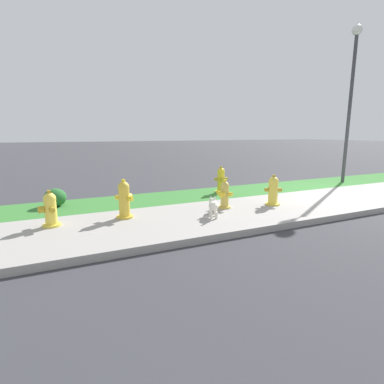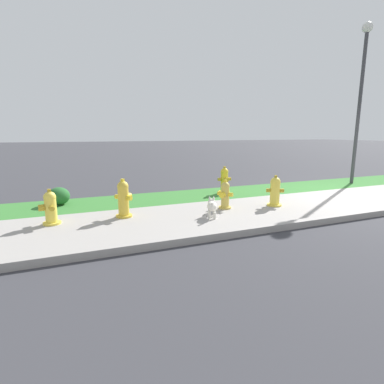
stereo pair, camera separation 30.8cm
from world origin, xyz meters
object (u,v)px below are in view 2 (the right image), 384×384
Objects in this scene: small_white_dog at (212,206)px; fire_hydrant_by_grass_verge at (124,199)px; fire_hydrant_far_end at (225,195)px; fire_hydrant_mid_block at (50,208)px; fire_hydrant_at_driveway at (224,180)px; fire_hydrant_near_corner at (275,191)px; street_lamp at (362,81)px; shrub_bush_far_verge at (59,196)px.

fire_hydrant_by_grass_verge is at bearing 91.48° from small_white_dog.
fire_hydrant_mid_block reaches higher than fire_hydrant_far_end.
fire_hydrant_mid_block is at bearing 26.08° from fire_hydrant_at_driveway.
fire_hydrant_by_grass_verge is at bearing -158.75° from fire_hydrant_near_corner.
fire_hydrant_far_end is 0.78m from small_white_dog.
fire_hydrant_by_grass_verge is 0.16× the size of street_lamp.
shrub_bush_far_verge is (-9.11, 0.36, -3.08)m from street_lamp.
fire_hydrant_far_end is at bearing 45.44° from fire_hydrant_by_grass_verge.
fire_hydrant_by_grass_verge is at bearing -170.60° from street_lamp.
fire_hydrant_far_end is 0.87× the size of fire_hydrant_at_driveway.
shrub_bush_far_verge is at bearing 75.00° from small_white_dog.
fire_hydrant_by_grass_verge is at bearing 33.29° from fire_hydrant_at_driveway.
fire_hydrant_by_grass_verge is 2.21m from fire_hydrant_far_end.
fire_hydrant_far_end is 3.90m from shrub_bush_far_verge.
small_white_dog is (1.63, -0.69, -0.14)m from fire_hydrant_by_grass_verge.
fire_hydrant_at_driveway reaches higher than fire_hydrant_near_corner.
fire_hydrant_by_grass_verge is at bearing -53.29° from shrub_bush_far_verge.
fire_hydrant_far_end reaches higher than shrub_bush_far_verge.
street_lamp is at bearing -110.49° from fire_hydrant_far_end.
street_lamp is (4.46, 1.67, 2.95)m from fire_hydrant_near_corner.
shrub_bush_far_verge is (-4.32, 0.18, -0.15)m from fire_hydrant_at_driveway.
fire_hydrant_by_grass_verge reaches higher than small_white_dog.
shrub_bush_far_verge is at bearing 177.75° from street_lamp.
street_lamp reaches higher than fire_hydrant_mid_block.
fire_hydrant_at_driveway is 2.61m from small_white_dog.
shrub_bush_far_verge is (-2.87, 2.35, -0.03)m from small_white_dog.
fire_hydrant_far_end is at bearing -102.49° from fire_hydrant_mid_block.
fire_hydrant_near_corner is 5.07m from shrub_bush_far_verge.
fire_hydrant_mid_block is 0.13× the size of street_lamp.
street_lamp is (5.66, 1.47, 2.98)m from fire_hydrant_far_end.
fire_hydrant_by_grass_verge reaches higher than fire_hydrant_mid_block.
small_white_dog is at bearing -112.83° from fire_hydrant_mid_block.
fire_hydrant_by_grass_verge is 1.20× the size of fire_hydrant_far_end.
fire_hydrant_far_end is at bearing 69.71° from fire_hydrant_at_driveway.
fire_hydrant_near_corner is at bearing 107.66° from fire_hydrant_at_driveway.
shrub_bush_far_verge is at bearing 27.02° from fire_hydrant_far_end.
fire_hydrant_mid_block is (-1.33, 0.01, -0.06)m from fire_hydrant_by_grass_verge.
fire_hydrant_far_end is at bearing -162.08° from fire_hydrant_near_corner.
fire_hydrant_mid_block is 3.05m from small_white_dog.
fire_hydrant_far_end reaches higher than small_white_dog.
fire_hydrant_near_corner is 1.65× the size of small_white_dog.
fire_hydrant_mid_block reaches higher than small_white_dog.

